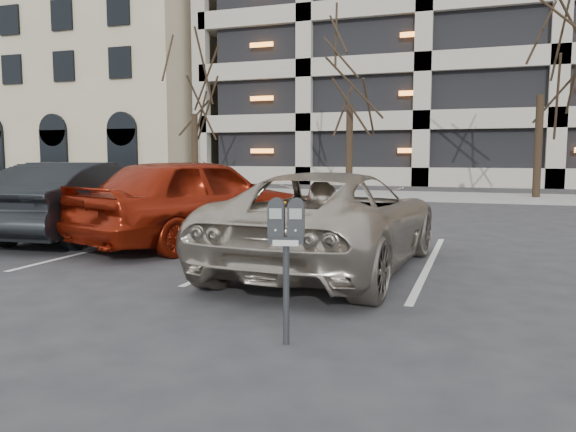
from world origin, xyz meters
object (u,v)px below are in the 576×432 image
Objects in this scene: suv_silver at (332,220)px; tree_b at (350,48)px; car_dark at (85,200)px; parking_meter at (286,235)px; car_red at (196,200)px; tree_a at (194,65)px; tree_c at (544,29)px.

tree_b is at bearing -74.78° from suv_silver.
car_dark is at bearing -10.87° from suv_silver.
suv_silver reaches higher than parking_meter.
parking_meter is at bearing 144.01° from car_red.
tree_a reaches higher than suv_silver.
car_dark reaches higher than parking_meter.
car_dark is at bearing -70.55° from tree_a.
car_dark is (-9.35, -13.17, -5.36)m from tree_c.
car_red reaches higher than suv_silver.
parking_meter is at bearing 101.17° from suv_silver.
tree_a is at bearing 107.28° from parking_meter.
parking_meter is 7.55m from car_dark.
car_red is at bearing -22.65° from suv_silver.
car_dark is (-5.89, 4.72, -0.21)m from parking_meter.
tree_a is 1.69× the size of car_dark.
tree_b is 1.57× the size of suv_silver.
suv_silver is (-3.92, -14.53, -5.41)m from tree_c.
tree_c is 15.99m from suv_silver.
parking_meter is at bearing -100.94° from tree_c.
parking_meter is at bearing 135.78° from car_dark.
car_red is (0.09, -13.08, -5.04)m from tree_b.
tree_c is at bearing -130.93° from car_dark.
car_dark is at bearing 20.30° from car_red.
tree_b is 14.02m from car_red.
tree_c is 17.01m from car_dark.
tree_c is (7.00, 0.00, 0.25)m from tree_b.
parking_meter is at bearing -78.79° from tree_b.
car_red is at bearing 176.46° from car_dark.
suv_silver is 1.13× the size of car_dark.
parking_meter is 0.24× the size of suv_silver.
tree_c is at bearing -99.56° from car_red.
tree_b is at bearing 0.00° from tree_a.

